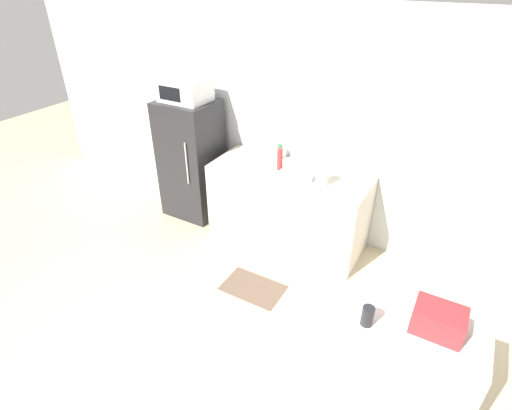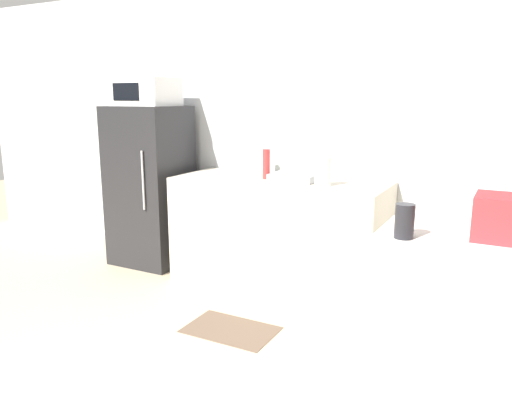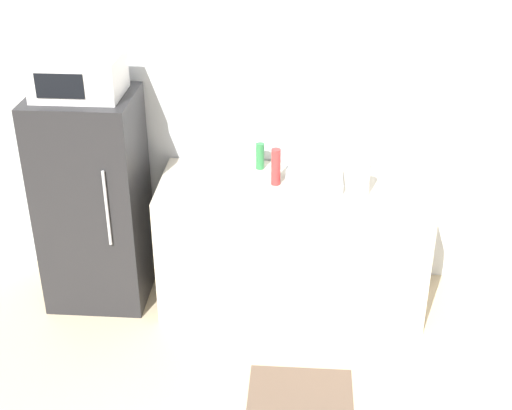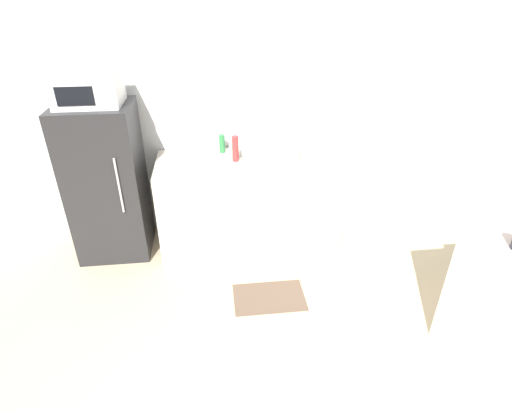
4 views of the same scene
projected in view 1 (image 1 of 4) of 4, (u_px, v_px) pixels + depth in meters
The scene contains 12 objects.
wall_back at pixel (300, 126), 4.53m from camera, with size 8.00×0.06×2.60m, color silver.
refrigerator at pixel (191, 160), 5.04m from camera, with size 0.67×0.62×1.50m.
microwave at pixel (185, 90), 4.58m from camera, with size 0.54×0.42×0.25m.
counter at pixel (288, 207), 4.64m from camera, with size 1.78×0.71×0.91m, color beige.
sink_basin at pixel (301, 171), 4.34m from camera, with size 0.37×0.29×0.06m, color #9EA3A8.
bottle_tall at pixel (280, 159), 4.38m from camera, with size 0.06×0.06×0.25m, color red.
bottle_short at pixel (280, 152), 4.62m from camera, with size 0.06×0.06×0.18m, color #2D7F42.
shelf_cabinet at pixel (402, 382), 2.61m from camera, with size 0.78×0.42×1.08m, color white.
basket at pixel (438, 320), 2.26m from camera, with size 0.28×0.20×0.16m, color red.
jar at pixel (368, 316), 2.31m from camera, with size 0.07×0.07×0.13m, color #232328.
paper_towel_roll at pixel (322, 175), 4.08m from camera, with size 0.12×0.12×0.22m, color white.
kitchen_rug at pixel (253, 288), 4.14m from camera, with size 0.63×0.40×0.01m, color brown.
Camera 1 is at (1.73, -0.91, 2.90)m, focal length 28.00 mm.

